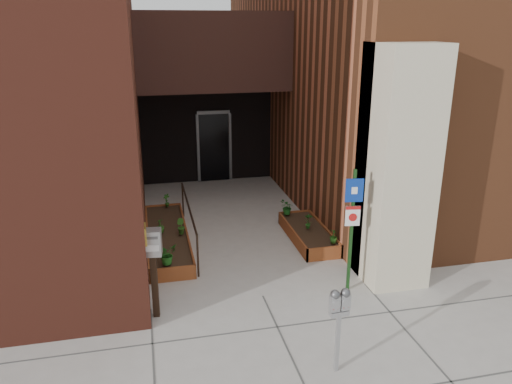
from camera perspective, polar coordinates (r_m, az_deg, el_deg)
ground at (r=9.25m, az=0.78°, el=-11.81°), size 80.00×80.00×0.00m
architecture at (r=14.73m, az=-6.59°, el=19.69°), size 20.00×14.60×10.00m
planter_left at (r=11.40m, az=-10.10°, el=-5.21°), size 0.90×3.60×0.30m
planter_right at (r=11.48m, az=5.98°, el=-4.82°), size 0.80×2.20×0.30m
handrail at (r=11.14m, az=-7.70°, el=-2.23°), size 0.04×3.34×0.90m
parking_meter at (r=7.07m, az=9.52°, el=-12.99°), size 0.29×0.14×1.30m
sign_post at (r=8.99m, az=10.95°, el=-2.96°), size 0.32×0.09×2.33m
payment_dropbox at (r=8.32m, az=-11.74°, el=-7.05°), size 0.34×0.27×1.58m
shrub_left_a at (r=9.78m, az=-10.15°, el=-6.99°), size 0.51×0.51×0.40m
shrub_left_b at (r=11.09m, az=-8.62°, el=-3.91°), size 0.26×0.26×0.34m
shrub_left_c at (r=11.24m, az=-10.88°, el=-3.79°), size 0.25×0.25×0.32m
shrub_left_d at (r=12.76m, az=-10.17°, el=-0.94°), size 0.25×0.25×0.34m
shrub_right_a at (r=10.66m, az=8.86°, el=-5.00°), size 0.18×0.18×0.30m
shrub_right_b at (r=11.30m, az=6.00°, el=-3.30°), size 0.25×0.25×0.36m
shrub_right_c at (r=12.07m, az=3.55°, el=-1.79°), size 0.45×0.45×0.35m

